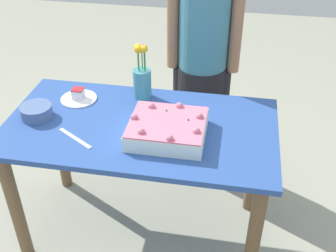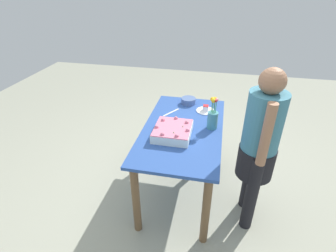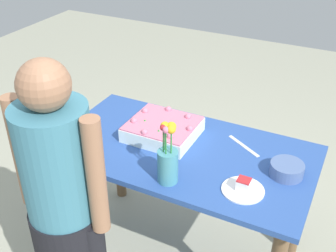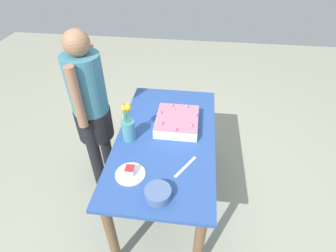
{
  "view_description": "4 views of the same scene",
  "coord_description": "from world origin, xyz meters",
  "px_view_note": "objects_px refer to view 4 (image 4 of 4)",
  "views": [
    {
      "loc": [
        -0.45,
        1.71,
        1.98
      ],
      "look_at": [
        -0.15,
        0.03,
        0.81
      ],
      "focal_mm": 45.0,
      "sensor_mm": 36.0,
      "label": 1
    },
    {
      "loc": [
        -2.16,
        -0.3,
        2.07
      ],
      "look_at": [
        -0.15,
        0.12,
        0.87
      ],
      "focal_mm": 28.0,
      "sensor_mm": 36.0,
      "label": 2
    },
    {
      "loc": [
        0.76,
        -1.69,
        2.04
      ],
      "look_at": [
        -0.07,
        -0.04,
        0.92
      ],
      "focal_mm": 45.0,
      "sensor_mm": 36.0,
      "label": 3
    },
    {
      "loc": [
        1.49,
        0.2,
        2.12
      ],
      "look_at": [
        -0.12,
        0.0,
        0.79
      ],
      "focal_mm": 28.0,
      "sensor_mm": 36.0,
      "label": 4
    }
  ],
  "objects_px": {
    "cake_knife": "(186,167)",
    "flower_vase": "(128,127)",
    "fruit_bowl": "(158,194)",
    "person_standing": "(90,105)",
    "sheet_cake": "(177,121)",
    "serving_plate_with_slice": "(130,173)"
  },
  "relations": [
    {
      "from": "cake_knife",
      "to": "flower_vase",
      "type": "height_order",
      "value": "flower_vase"
    },
    {
      "from": "flower_vase",
      "to": "fruit_bowl",
      "type": "xyz_separation_m",
      "value": [
        0.5,
        0.3,
        -0.08
      ]
    },
    {
      "from": "sheet_cake",
      "to": "person_standing",
      "type": "height_order",
      "value": "person_standing"
    },
    {
      "from": "sheet_cake",
      "to": "person_standing",
      "type": "bearing_deg",
      "value": -96.75
    },
    {
      "from": "cake_knife",
      "to": "fruit_bowl",
      "type": "relative_size",
      "value": 1.44
    },
    {
      "from": "flower_vase",
      "to": "person_standing",
      "type": "bearing_deg",
      "value": -125.84
    },
    {
      "from": "fruit_bowl",
      "to": "person_standing",
      "type": "height_order",
      "value": "person_standing"
    },
    {
      "from": "cake_knife",
      "to": "person_standing",
      "type": "bearing_deg",
      "value": -89.67
    },
    {
      "from": "serving_plate_with_slice",
      "to": "flower_vase",
      "type": "xyz_separation_m",
      "value": [
        -0.35,
        -0.09,
        0.1
      ]
    },
    {
      "from": "fruit_bowl",
      "to": "person_standing",
      "type": "relative_size",
      "value": 0.11
    },
    {
      "from": "sheet_cake",
      "to": "person_standing",
      "type": "distance_m",
      "value": 0.75
    },
    {
      "from": "person_standing",
      "to": "flower_vase",
      "type": "bearing_deg",
      "value": -35.84
    },
    {
      "from": "serving_plate_with_slice",
      "to": "sheet_cake",
      "type": "bearing_deg",
      "value": 155.03
    },
    {
      "from": "sheet_cake",
      "to": "serving_plate_with_slice",
      "type": "xyz_separation_m",
      "value": [
        0.55,
        -0.26,
        -0.03
      ]
    },
    {
      "from": "serving_plate_with_slice",
      "to": "fruit_bowl",
      "type": "bearing_deg",
      "value": 54.12
    },
    {
      "from": "flower_vase",
      "to": "fruit_bowl",
      "type": "bearing_deg",
      "value": 30.89
    },
    {
      "from": "cake_knife",
      "to": "person_standing",
      "type": "distance_m",
      "value": 1.0
    },
    {
      "from": "cake_knife",
      "to": "flower_vase",
      "type": "xyz_separation_m",
      "value": [
        -0.23,
        -0.44,
        0.11
      ]
    },
    {
      "from": "sheet_cake",
      "to": "fruit_bowl",
      "type": "bearing_deg",
      "value": -3.86
    },
    {
      "from": "serving_plate_with_slice",
      "to": "flower_vase",
      "type": "bearing_deg",
      "value": -165.64
    },
    {
      "from": "sheet_cake",
      "to": "flower_vase",
      "type": "xyz_separation_m",
      "value": [
        0.2,
        -0.34,
        0.07
      ]
    },
    {
      "from": "cake_knife",
      "to": "fruit_bowl",
      "type": "xyz_separation_m",
      "value": [
        0.26,
        -0.15,
        0.03
      ]
    }
  ]
}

